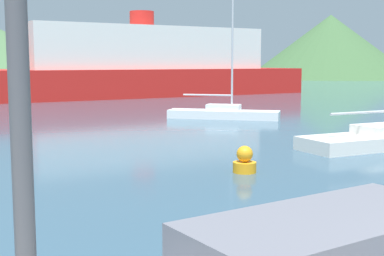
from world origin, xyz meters
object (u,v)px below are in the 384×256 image
(ferry_distant, at_px, (142,66))
(sailboat_inner, at_px, (224,112))
(buoy_marker, at_px, (245,161))
(sailboat_middle, at_px, (383,137))

(ferry_distant, bearing_deg, sailboat_inner, -103.26)
(sailboat_inner, xyz_separation_m, buoy_marker, (-4.53, -14.98, -0.08))
(sailboat_middle, height_order, ferry_distant, sailboat_middle)
(sailboat_inner, xyz_separation_m, sailboat_middle, (2.60, -11.82, -0.04))
(sailboat_inner, distance_m, buoy_marker, 15.65)
(sailboat_inner, distance_m, ferry_distant, 23.93)
(sailboat_inner, relative_size, ferry_distant, 0.28)
(sailboat_middle, relative_size, ferry_distant, 0.26)
(sailboat_inner, relative_size, buoy_marker, 11.75)
(sailboat_inner, bearing_deg, buoy_marker, -76.85)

